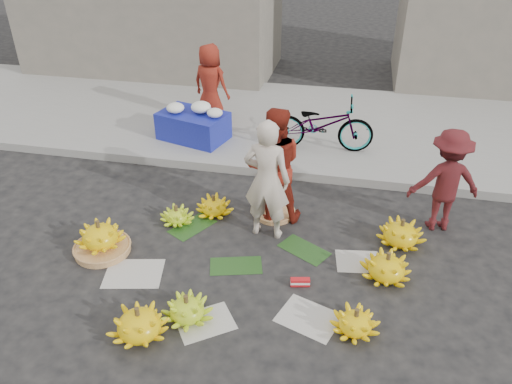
% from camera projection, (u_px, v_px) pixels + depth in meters
% --- Properties ---
extents(ground, '(80.00, 80.00, 0.00)m').
position_uv_depth(ground, '(247.00, 257.00, 6.42)').
color(ground, black).
rests_on(ground, ground).
extents(curb, '(40.00, 0.25, 0.15)m').
position_uv_depth(curb, '(276.00, 171.00, 8.22)').
color(curb, gray).
rests_on(curb, ground).
extents(sidewalk, '(40.00, 4.00, 0.12)m').
position_uv_depth(sidewalk, '(294.00, 122.00, 9.98)').
color(sidewalk, gray).
rests_on(sidewalk, ground).
extents(newspaper_scatter, '(3.20, 1.80, 0.00)m').
position_uv_depth(newspaper_scatter, '(232.00, 300.00, 5.75)').
color(newspaper_scatter, beige).
rests_on(newspaper_scatter, ground).
extents(banana_leaves, '(2.00, 1.00, 0.00)m').
position_uv_depth(banana_leaves, '(243.00, 246.00, 6.60)').
color(banana_leaves, '#1B4216').
rests_on(banana_leaves, ground).
extents(banana_bunch_0, '(0.78, 0.78, 0.48)m').
position_uv_depth(banana_bunch_0, '(101.00, 239.00, 6.41)').
color(banana_bunch_0, '#B07C49').
rests_on(banana_bunch_0, ground).
extents(banana_bunch_1, '(0.58, 0.58, 0.34)m').
position_uv_depth(banana_bunch_1, '(187.00, 309.00, 5.43)').
color(banana_bunch_1, '#98C81C').
rests_on(banana_bunch_1, ground).
extents(banana_bunch_2, '(0.72, 0.72, 0.40)m').
position_uv_depth(banana_bunch_2, '(139.00, 324.00, 5.21)').
color(banana_bunch_2, yellow).
rests_on(banana_bunch_2, ground).
extents(banana_bunch_3, '(0.61, 0.61, 0.32)m').
position_uv_depth(banana_bunch_3, '(355.00, 322.00, 5.28)').
color(banana_bunch_3, yellow).
rests_on(banana_bunch_3, ground).
extents(banana_bunch_4, '(0.72, 0.72, 0.38)m').
position_uv_depth(banana_bunch_4, '(387.00, 267.00, 5.99)').
color(banana_bunch_4, yellow).
rests_on(banana_bunch_4, ground).
extents(banana_bunch_5, '(0.75, 0.75, 0.39)m').
position_uv_depth(banana_bunch_5, '(401.00, 233.00, 6.57)').
color(banana_bunch_5, yellow).
rests_on(banana_bunch_5, ground).
extents(banana_bunch_6, '(0.51, 0.51, 0.28)m').
position_uv_depth(banana_bunch_6, '(177.00, 215.00, 7.03)').
color(banana_bunch_6, '#98C81C').
rests_on(banana_bunch_6, ground).
extents(banana_bunch_7, '(0.64, 0.64, 0.32)m').
position_uv_depth(banana_bunch_7, '(214.00, 206.00, 7.20)').
color(banana_bunch_7, yellow).
rests_on(banana_bunch_7, ground).
extents(basket_spare, '(0.65, 0.65, 0.07)m').
position_uv_depth(basket_spare, '(274.00, 212.00, 7.24)').
color(basket_spare, '#B07C49').
rests_on(basket_spare, ground).
extents(incense_stack, '(0.24, 0.12, 0.09)m').
position_uv_depth(incense_stack, '(300.00, 282.00, 5.94)').
color(incense_stack, red).
rests_on(incense_stack, ground).
extents(vendor_cream, '(0.64, 0.45, 1.68)m').
position_uv_depth(vendor_cream, '(267.00, 180.00, 6.43)').
color(vendor_cream, beige).
rests_on(vendor_cream, ground).
extents(vendor_red, '(0.93, 0.79, 1.67)m').
position_uv_depth(vendor_red, '(274.00, 166.00, 6.77)').
color(vendor_red, maroon).
rests_on(vendor_red, ground).
extents(man_striped, '(1.04, 0.72, 1.47)m').
position_uv_depth(man_striped, '(446.00, 181.00, 6.63)').
color(man_striped, maroon).
rests_on(man_striped, ground).
extents(flower_table, '(1.35, 1.04, 0.69)m').
position_uv_depth(flower_table, '(194.00, 124.00, 9.02)').
color(flower_table, '#161D95').
rests_on(flower_table, sidewalk).
extents(grey_bucket, '(0.33, 0.33, 0.38)m').
position_uv_depth(grey_bucket, '(177.00, 127.00, 9.15)').
color(grey_bucket, slate).
rests_on(grey_bucket, sidewalk).
extents(flower_vendor, '(0.84, 0.67, 1.51)m').
position_uv_depth(flower_vendor, '(210.00, 84.00, 9.48)').
color(flower_vendor, maroon).
rests_on(flower_vendor, sidewalk).
extents(bicycle, '(0.74, 1.81, 0.93)m').
position_uv_depth(bicycle, '(322.00, 124.00, 8.57)').
color(bicycle, gray).
rests_on(bicycle, sidewalk).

